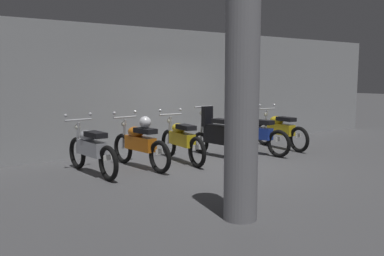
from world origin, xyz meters
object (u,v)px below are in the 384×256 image
object	(u,v)px
motorbike_slot_3	(216,134)
motorbike_slot_4	(256,134)
motorbike_slot_0	(91,149)
support_pillar	(242,102)
motorbike_slot_2	(181,140)
motorbike_slot_5	(280,130)
motorbike_slot_1	(140,143)

from	to	relation	value
motorbike_slot_3	motorbike_slot_4	size ratio (longest dim) A/B	0.86
motorbike_slot_0	support_pillar	bearing A→B (deg)	-77.35
motorbike_slot_0	motorbike_slot_2	size ratio (longest dim) A/B	1.00
motorbike_slot_3	support_pillar	distance (m)	4.41
motorbike_slot_2	support_pillar	xyz separation A→B (m)	(-1.28, -3.54, 1.05)
motorbike_slot_5	support_pillar	bearing A→B (deg)	-140.51
motorbike_slot_4	support_pillar	size ratio (longest dim) A/B	0.63
motorbike_slot_3	motorbike_slot_5	world-z (taller)	motorbike_slot_3
motorbike_slot_3	motorbike_slot_4	distance (m)	1.06
motorbike_slot_2	motorbike_slot_0	bearing A→B (deg)	-178.80
motorbike_slot_3	motorbike_slot_4	bearing A→B (deg)	-12.62
motorbike_slot_0	support_pillar	size ratio (longest dim) A/B	0.63
support_pillar	motorbike_slot_5	bearing A→B (deg)	39.49
motorbike_slot_5	support_pillar	world-z (taller)	support_pillar
motorbike_slot_5	motorbike_slot_2	bearing A→B (deg)	-178.92
motorbike_slot_4	support_pillar	xyz separation A→B (m)	(-3.33, -3.39, 1.05)
motorbike_slot_1	motorbike_slot_3	size ratio (longest dim) A/B	1.16
motorbike_slot_1	motorbike_slot_3	distance (m)	2.06
motorbike_slot_2	motorbike_slot_5	distance (m)	3.09
motorbike_slot_1	motorbike_slot_3	bearing A→B (deg)	3.91
support_pillar	motorbike_slot_2	bearing A→B (deg)	70.14
motorbike_slot_2	motorbike_slot_5	size ratio (longest dim) A/B	1.00
motorbike_slot_1	motorbike_slot_4	world-z (taller)	motorbike_slot_1
motorbike_slot_2	motorbike_slot_1	bearing A→B (deg)	-176.99
motorbike_slot_1	support_pillar	distance (m)	3.64
motorbike_slot_1	motorbike_slot_5	distance (m)	4.12
motorbike_slot_1	motorbike_slot_2	bearing A→B (deg)	3.01
motorbike_slot_3	support_pillar	bearing A→B (deg)	-122.39
motorbike_slot_3	motorbike_slot_2	bearing A→B (deg)	-175.19
motorbike_slot_1	motorbike_slot_5	xyz separation A→B (m)	(4.12, 0.11, -0.04)
motorbike_slot_0	motorbike_slot_3	xyz separation A→B (m)	(3.08, 0.13, 0.03)
motorbike_slot_1	motorbike_slot_4	size ratio (longest dim) A/B	1.00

